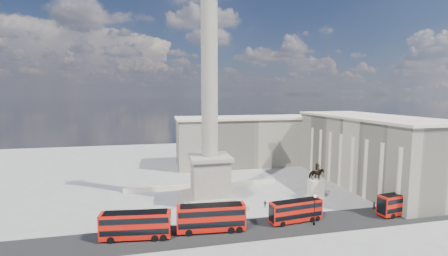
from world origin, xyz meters
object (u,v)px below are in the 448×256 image
red_bus_c (296,211)px  pedestrian_standing (374,205)px  red_bus_a (136,225)px  red_bus_b (212,218)px  equestrian_statue (316,186)px  pedestrian_crossing (265,204)px  victorian_lamp (315,207)px  pedestrian_walking (309,202)px  nelsons_column (210,146)px  red_bus_d (402,203)px

red_bus_c → pedestrian_standing: (19.04, 2.33, -1.40)m
red_bus_a → red_bus_b: (12.90, 0.03, 0.10)m
red_bus_b → equestrian_statue: (26.89, 11.65, 0.36)m
pedestrian_crossing → red_bus_b: bearing=68.7°
equestrian_statue → victorian_lamp: bearing=-120.4°
red_bus_c → equestrian_statue: bearing=40.3°
pedestrian_walking → red_bus_b: bearing=-169.5°
nelsons_column → victorian_lamp: 25.13m
pedestrian_walking → pedestrian_standing: pedestrian_walking is taller
red_bus_a → red_bus_c: red_bus_a is taller
equestrian_statue → pedestrian_walking: equestrian_statue is taller
pedestrian_walking → pedestrian_crossing: 9.88m
nelsons_column → red_bus_a: nelsons_column is taller
red_bus_c → nelsons_column: bearing=129.4°
red_bus_b → pedestrian_standing: (35.52, 2.86, -1.75)m
red_bus_d → equestrian_statue: 17.41m
red_bus_a → red_bus_b: 12.90m
red_bus_d → pedestrian_standing: (-3.74, 3.44, -1.48)m
nelsons_column → pedestrian_standing: (33.36, -11.50, -12.09)m
red_bus_d → pedestrian_crossing: (-26.00, 9.30, -1.53)m
victorian_lamp → equestrian_statue: bearing=59.6°
pedestrian_standing → nelsons_column: bearing=-14.8°
pedestrian_walking → pedestrian_crossing: pedestrian_walking is taller
pedestrian_standing → pedestrian_walking: bearing=-17.7°
red_bus_b → equestrian_statue: size_ratio=1.46×
equestrian_statue → red_bus_b: bearing=-156.6°
red_bus_a → red_bus_b: red_bus_b is taller
nelsons_column → equestrian_statue: 26.80m
red_bus_d → red_bus_a: bearing=171.5°
nelsons_column → red_bus_b: bearing=-98.6°
equestrian_statue → red_bus_d: bearing=-44.6°
red_bus_a → pedestrian_standing: bearing=10.2°
red_bus_c → pedestrian_crossing: size_ratio=6.81×
red_bus_d → victorian_lamp: bearing=174.9°
red_bus_c → pedestrian_standing: bearing=0.4°
red_bus_a → nelsons_column: bearing=50.4°
equestrian_statue → red_bus_a: bearing=-163.7°
red_bus_b → pedestrian_crossing: (13.27, 8.72, -1.79)m
nelsons_column → red_bus_c: nelsons_column is taller
pedestrian_walking → pedestrian_crossing: size_ratio=1.06×
pedestrian_crossing → pedestrian_walking: bearing=-149.7°
nelsons_column → red_bus_d: bearing=-21.9°
red_bus_a → red_bus_c: bearing=7.8°
red_bus_b → pedestrian_walking: bearing=23.2°
red_bus_a → pedestrian_crossing: bearing=25.2°
red_bus_a → red_bus_c: size_ratio=1.11×
red_bus_c → pedestrian_walking: 9.97m
red_bus_b → equestrian_statue: bearing=27.9°
red_bus_d → victorian_lamp: (-20.10, -0.96, 1.13)m
red_bus_d → pedestrian_standing: bearing=129.6°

